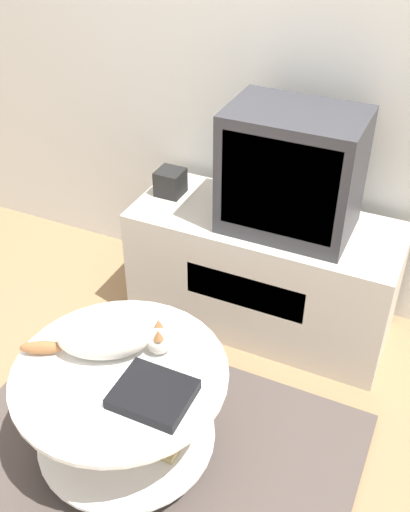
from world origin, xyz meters
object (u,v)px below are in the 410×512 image
speaker (170,182)px  cat (107,337)px  dvd_box (153,394)px  tv (292,172)px

speaker → cat: size_ratio=0.24×
cat → speaker: bearing=76.6°
dvd_box → tv: bearing=83.2°
dvd_box → cat: size_ratio=0.51×
dvd_box → speaker: bearing=114.3°
tv → cat: 0.95m
speaker → cat: speaker is taller
cat → tv: bearing=40.4°
tv → cat: tv is taller
speaker → dvd_box: (0.44, -0.98, -0.15)m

